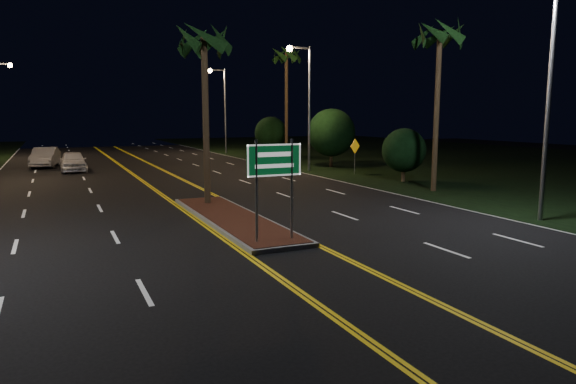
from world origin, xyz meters
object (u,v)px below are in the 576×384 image
shrub_mid (331,133)px  car_near (73,160)px  streetlight_right_near (544,73)px  warning_sign (355,151)px  palm_right_near (440,35)px  shrub_far (271,133)px  streetlight_right_far (222,101)px  car_far (45,156)px  streetlight_right_mid (305,93)px  palm_median (204,41)px  shrub_near (404,150)px  highway_sign (274,170)px  median_island (232,218)px  palm_right_far (286,57)px

shrub_mid → car_near: shrub_mid is taller
streetlight_right_near → warning_sign: (2.39, 16.86, -4.06)m
palm_right_near → shrub_far: size_ratio=2.35×
streetlight_right_near → streetlight_right_far: same height
car_near → car_far: (-1.90, 4.47, 0.04)m
streetlight_right_mid → shrub_mid: streetlight_right_mid is taller
palm_right_near → shrub_mid: 15.11m
car_far → warning_sign: size_ratio=2.21×
palm_median → shrub_near: palm_median is taller
streetlight_right_near → shrub_mid: bearing=81.2°
streetlight_right_far → warning_sign: 23.62m
shrub_mid → shrub_far: shrub_mid is taller
streetlight_right_mid → streetlight_right_far: bearing=90.0°
shrub_far → palm_right_near: bearing=-92.9°
streetlight_right_mid → palm_median: size_ratio=1.08×
streetlight_right_mid → shrub_near: streetlight_right_mid is taller
palm_median → car_far: palm_median is taller
highway_sign → streetlight_right_near: streetlight_right_near is taller
shrub_far → median_island: bearing=-115.4°
highway_sign → car_far: bearing=102.6°
streetlight_right_mid → palm_right_near: (1.89, -12.00, 2.56)m
streetlight_right_near → streetlight_right_mid: size_ratio=1.00×
highway_sign → car_near: bearing=100.7°
median_island → shrub_near: size_ratio=3.11×
shrub_far → shrub_near: bearing=-90.8°
palm_median → palm_right_near: (12.50, -0.50, 0.94)m
streetlight_right_mid → car_near: streetlight_right_mid is taller
median_island → streetlight_right_mid: size_ratio=1.14×
streetlight_right_far → shrub_far: bearing=-62.0°
palm_right_far → car_near: size_ratio=1.97×
streetlight_right_near → car_near: bearing=120.0°
median_island → palm_right_far: (12.80, 23.00, 9.06)m
streetlight_right_far → warning_sign: size_ratio=3.65×
car_far → warning_sign: warning_sign is taller
highway_sign → car_far: highway_sign is taller
car_far → shrub_mid: bearing=-15.2°
palm_right_near → warning_sign: size_ratio=3.77×
palm_median → shrub_mid: (14.00, 13.50, -4.55)m
median_island → streetlight_right_mid: bearing=54.7°
car_near → median_island: bearing=-77.2°
shrub_near → car_near: size_ratio=0.63×
highway_sign → palm_median: palm_median is taller
streetlight_right_near → warning_sign: bearing=81.9°
streetlight_right_near → palm_right_far: bearing=85.5°
streetlight_right_near → shrub_near: (2.89, 12.00, -3.71)m
streetlight_right_mid → palm_right_far: (2.19, 8.00, 3.49)m
streetlight_right_far → shrub_mid: (3.39, -18.00, -2.93)m
car_near → warning_sign: 20.57m
streetlight_right_near → car_near: (-15.54, 26.92, -4.78)m
streetlight_right_mid → car_far: (-17.44, 11.38, -4.75)m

